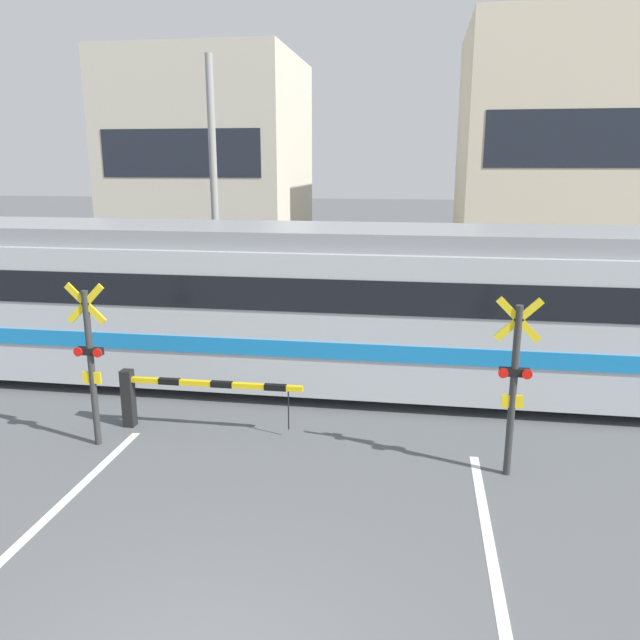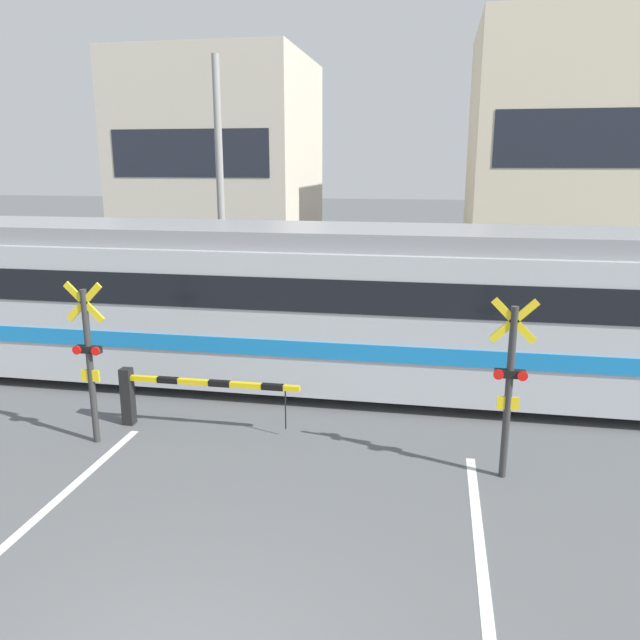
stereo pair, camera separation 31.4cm
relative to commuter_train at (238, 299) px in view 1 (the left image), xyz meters
name	(u,v)px [view 1 (the left image)]	position (x,y,z in m)	size (l,w,h in m)	color
rail_track_near	(320,394)	(1.90, -0.72, -1.78)	(50.00, 0.10, 0.08)	#6B6051
rail_track_far	(329,372)	(1.90, 0.72, -1.78)	(50.00, 0.10, 0.08)	#6B6051
commuter_train	(238,299)	(0.00, 0.00, 0.00)	(20.01, 2.97, 3.40)	#B7BCC1
crossing_barrier_near	(170,392)	(-0.49, -2.75, -1.11)	(3.32, 0.20, 1.07)	black
crossing_barrier_far	(435,324)	(4.29, 2.91, -1.11)	(3.32, 0.20, 1.07)	black
crossing_signal_left	(91,358)	(-1.48, -3.56, -0.28)	(0.68, 0.15, 2.80)	#333333
crossing_signal_right	(514,380)	(5.29, -3.56, -0.28)	(0.68, 0.15, 2.80)	#333333
pedestrian	(345,288)	(1.61, 6.14, -0.91)	(0.38, 0.22, 1.59)	#23232D
building_left_of_street	(213,165)	(-5.46, 15.10, 2.76)	(7.66, 7.95, 9.15)	beige
building_right_of_street	(547,155)	(8.90, 15.10, 3.18)	(6.93, 7.95, 9.99)	beige
utility_pole_streetside	(214,192)	(-2.23, 5.41, 2.02)	(0.22, 0.22, 7.67)	gray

